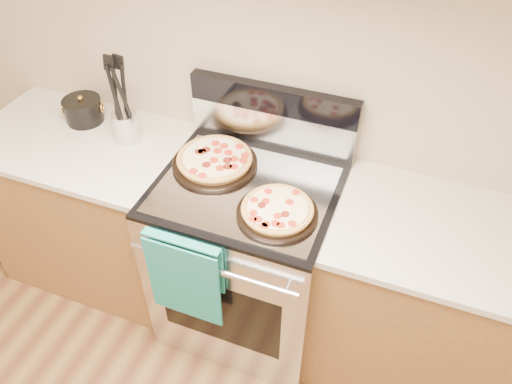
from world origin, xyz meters
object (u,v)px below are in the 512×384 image
(pepperoni_pizza_back, at_px, (215,160))
(range_body, at_px, (248,258))
(pepperoni_pizza_front, at_px, (277,211))
(utensil_crock, at_px, (126,127))
(saucepan, at_px, (84,111))

(pepperoni_pizza_back, bearing_deg, range_body, -21.25)
(range_body, height_order, pepperoni_pizza_front, pepperoni_pizza_front)
(pepperoni_pizza_front, height_order, utensil_crock, utensil_crock)
(range_body, distance_m, utensil_crock, 0.84)
(pepperoni_pizza_back, xyz_separation_m, utensil_crock, (-0.46, 0.04, 0.03))
(pepperoni_pizza_front, relative_size, utensil_crock, 2.17)
(pepperoni_pizza_front, xyz_separation_m, saucepan, (-1.10, 0.30, 0.02))
(pepperoni_pizza_front, xyz_separation_m, utensil_crock, (-0.82, 0.24, 0.04))
(pepperoni_pizza_back, xyz_separation_m, saucepan, (-0.75, 0.11, 0.01))
(range_body, distance_m, saucepan, 1.08)
(range_body, height_order, pepperoni_pizza_back, pepperoni_pizza_back)
(pepperoni_pizza_front, distance_m, utensil_crock, 0.85)
(utensil_crock, bearing_deg, range_body, -10.01)
(utensil_crock, bearing_deg, pepperoni_pizza_front, -16.21)
(range_body, bearing_deg, saucepan, 169.27)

